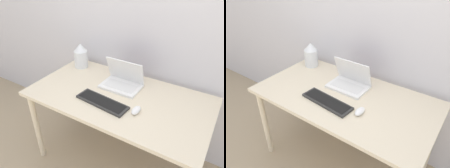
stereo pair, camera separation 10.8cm
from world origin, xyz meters
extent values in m
cube|color=silver|center=(0.00, 0.84, 1.25)|extent=(6.00, 0.05, 2.50)
cube|color=beige|center=(0.00, 0.39, 0.75)|extent=(1.44, 0.78, 0.03)
cylinder|color=beige|center=(-0.67, 0.06, 0.37)|extent=(0.05, 0.05, 0.73)
cylinder|color=beige|center=(-0.67, 0.72, 0.37)|extent=(0.05, 0.05, 0.73)
cylinder|color=beige|center=(0.67, 0.72, 0.37)|extent=(0.05, 0.05, 0.73)
cube|color=white|center=(-0.04, 0.50, 0.77)|extent=(0.33, 0.22, 0.02)
cube|color=silver|center=(-0.04, 0.49, 0.78)|extent=(0.27, 0.12, 0.00)
cube|color=white|center=(-0.04, 0.57, 0.88)|extent=(0.33, 0.08, 0.21)
cube|color=black|center=(-0.04, 0.58, 0.89)|extent=(0.29, 0.07, 0.18)
cube|color=#2D2D2D|center=(-0.05, 0.23, 0.77)|extent=(0.43, 0.17, 0.02)
cube|color=black|center=(-0.05, 0.23, 0.78)|extent=(0.39, 0.14, 0.00)
ellipsoid|color=white|center=(0.21, 0.26, 0.78)|extent=(0.05, 0.10, 0.04)
cylinder|color=white|center=(-0.57, 0.64, 0.84)|extent=(0.13, 0.13, 0.17)
cone|color=white|center=(-0.57, 0.64, 0.96)|extent=(0.12, 0.12, 0.07)
camera|label=1|loc=(0.70, -0.87, 1.75)|focal=35.00mm
camera|label=2|loc=(0.79, -0.81, 1.75)|focal=35.00mm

